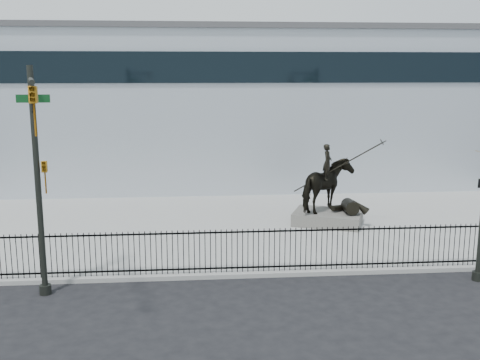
{
  "coord_description": "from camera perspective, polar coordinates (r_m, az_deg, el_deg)",
  "views": [
    {
      "loc": [
        -2.33,
        -16.71,
        6.85
      ],
      "look_at": [
        -0.43,
        6.0,
        2.38
      ],
      "focal_mm": 42.0,
      "sensor_mm": 36.0,
      "label": 1
    }
  ],
  "objects": [
    {
      "name": "traffic_signal_left",
      "position": [
        16.92,
        -19.85,
        0.82
      ],
      "size": [
        1.52,
        4.84,
        7.0
      ],
      "color": "black",
      "rests_on": "ground"
    },
    {
      "name": "statue_plinth",
      "position": [
        25.23,
        8.9,
        -3.81
      ],
      "size": [
        3.46,
        2.95,
        0.55
      ],
      "primitive_type": "cube",
      "rotation": [
        0.0,
        0.0,
        -0.38
      ],
      "color": "#514F4A",
      "rests_on": "plaza"
    },
    {
      "name": "ground",
      "position": [
        18.21,
        2.98,
        -11.03
      ],
      "size": [
        120.0,
        120.0,
        0.0
      ],
      "primitive_type": "plane",
      "color": "black",
      "rests_on": "ground"
    },
    {
      "name": "building",
      "position": [
        36.86,
        -1.16,
        7.43
      ],
      "size": [
        44.0,
        14.0,
        9.0
      ],
      "primitive_type": "cube",
      "color": "silver",
      "rests_on": "ground"
    },
    {
      "name": "equestrian_statue",
      "position": [
        24.9,
        9.12,
        -0.66
      ],
      "size": [
        3.49,
        2.88,
        3.17
      ],
      "rotation": [
        0.0,
        0.0,
        -0.38
      ],
      "color": "black",
      "rests_on": "statue_plinth"
    },
    {
      "name": "plaza",
      "position": [
        24.77,
        0.8,
        -4.79
      ],
      "size": [
        30.0,
        12.0,
        0.15
      ],
      "primitive_type": "cube",
      "color": "#999996",
      "rests_on": "ground"
    },
    {
      "name": "picket_fence",
      "position": [
        19.07,
        2.5,
        -7.1
      ],
      "size": [
        22.1,
        0.1,
        1.5
      ],
      "color": "black",
      "rests_on": "plaza"
    }
  ]
}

